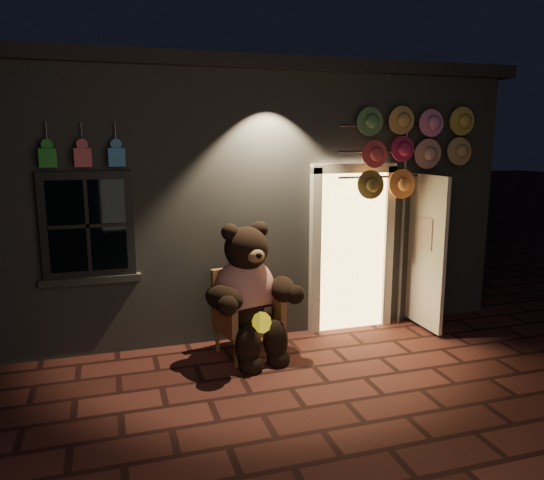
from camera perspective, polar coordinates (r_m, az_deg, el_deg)
name	(u,v)px	position (r m, az deg, el deg)	size (l,w,h in m)	color
ground	(291,388)	(5.60, 2.01, -15.66)	(60.00, 60.00, 0.00)	#572721
shop_building	(212,185)	(8.91, -6.47, 5.87)	(7.30, 5.95, 3.51)	slate
wicker_armchair	(245,312)	(6.29, -2.93, -7.70)	(0.79, 0.74, 1.00)	#936239
teddy_bear	(249,294)	(6.11, -2.49, -5.87)	(1.17, 1.01, 1.64)	red
hat_rack	(410,148)	(7.06, 14.63, 9.51)	(1.86, 0.22, 2.89)	#59595E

